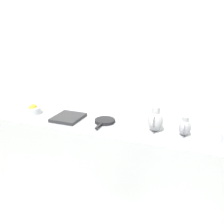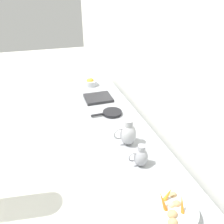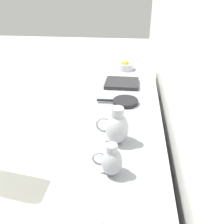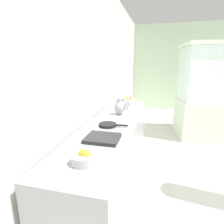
% 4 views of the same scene
% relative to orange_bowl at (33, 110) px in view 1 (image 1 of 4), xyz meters
% --- Properties ---
extents(tile_wall_left, '(0.10, 8.48, 3.00)m').
position_rel_orange_bowl_xyz_m(tile_wall_left, '(-0.46, 1.58, 0.51)').
color(tile_wall_left, silver).
rests_on(tile_wall_left, ground_plane).
extents(prep_counter, '(0.63, 2.85, 0.94)m').
position_rel_orange_bowl_xyz_m(prep_counter, '(-0.03, 1.08, -0.52)').
color(prep_counter, gray).
rests_on(prep_counter, ground_plane).
extents(orange_bowl, '(0.19, 0.19, 0.12)m').
position_rel_orange_bowl_xyz_m(orange_bowl, '(0.00, 0.00, 0.00)').
color(orange_bowl, '#ADAFB5').
rests_on(orange_bowl, prep_counter).
extents(metal_pitcher_tall, '(0.21, 0.15, 0.25)m').
position_rel_orange_bowl_xyz_m(metal_pitcher_tall, '(-0.02, 1.45, 0.07)').
color(metal_pitcher_tall, '#939399').
rests_on(metal_pitcher_tall, prep_counter).
extents(metal_pitcher_short, '(0.16, 0.12, 0.19)m').
position_rel_orange_bowl_xyz_m(metal_pitcher_short, '(-0.02, 1.74, 0.04)').
color(metal_pitcher_short, gray).
rests_on(metal_pitcher_short, prep_counter).
extents(counter_sink_basin, '(0.34, 0.30, 0.04)m').
position_rel_orange_bowl_xyz_m(counter_sink_basin, '(0.01, 0.48, -0.03)').
color(counter_sink_basin, '#232326').
rests_on(counter_sink_basin, prep_counter).
extents(skillet_on_counter, '(0.36, 0.22, 0.03)m').
position_rel_orange_bowl_xyz_m(skillet_on_counter, '(-0.05, 0.90, -0.03)').
color(skillet_on_counter, black).
rests_on(skillet_on_counter, prep_counter).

